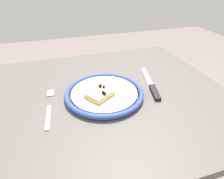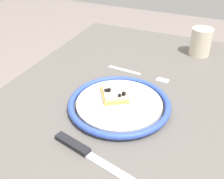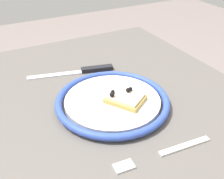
% 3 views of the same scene
% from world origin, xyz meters
% --- Properties ---
extents(dining_table, '(0.98, 0.72, 0.71)m').
position_xyz_m(dining_table, '(0.00, 0.00, 0.60)').
color(dining_table, '#5B5651').
rests_on(dining_table, ground_plane).
extents(plate, '(0.26, 0.26, 0.02)m').
position_xyz_m(plate, '(0.06, -0.01, 0.72)').
color(plate, white).
rests_on(plate, dining_table).
extents(pizza_slice_near, '(0.10, 0.10, 0.03)m').
position_xyz_m(pizza_slice_near, '(0.04, -0.04, 0.73)').
color(pizza_slice_near, tan).
rests_on(pizza_slice_near, plate).
extents(knife, '(0.08, 0.24, 0.01)m').
position_xyz_m(knife, '(0.24, -0.02, 0.71)').
color(knife, silver).
rests_on(knife, dining_table).
extents(fork, '(0.03, 0.20, 0.00)m').
position_xyz_m(fork, '(-0.12, -0.03, 0.71)').
color(fork, silver).
rests_on(fork, dining_table).
extents(cup, '(0.07, 0.07, 0.10)m').
position_xyz_m(cup, '(-0.34, 0.12, 0.76)').
color(cup, beige).
rests_on(cup, dining_table).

